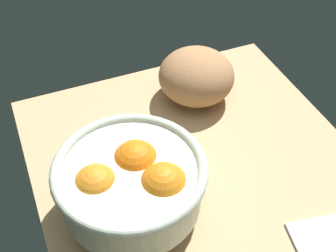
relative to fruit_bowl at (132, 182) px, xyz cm
name	(u,v)px	position (x,y,z in cm)	size (l,w,h in cm)	color
ground_plane	(212,194)	(0.81, 13.40, -8.50)	(68.63, 54.94, 3.00)	tan
fruit_bowl	(132,182)	(0.00, 0.00, 0.00)	(22.77, 22.77, 11.73)	silver
bread_loaf	(196,76)	(-21.67, 20.62, -1.99)	(14.78, 14.72, 10.02)	#B37C50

